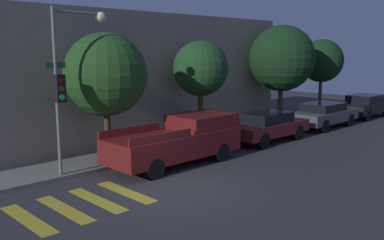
# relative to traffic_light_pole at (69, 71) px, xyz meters

# --- Properties ---
(ground_plane) EXTENTS (60.00, 60.00, 0.00)m
(ground_plane) POSITION_rel_traffic_light_pole_xyz_m (1.59, -3.37, -3.59)
(ground_plane) COLOR #333335
(sidewalk) EXTENTS (26.00, 2.06, 0.14)m
(sidewalk) POSITION_rel_traffic_light_pole_xyz_m (1.59, 0.86, -3.52)
(sidewalk) COLOR slate
(sidewalk) RESTS_ON ground
(building_row) EXTENTS (26.00, 6.00, 5.95)m
(building_row) POSITION_rel_traffic_light_pole_xyz_m (1.59, 5.29, -0.62)
(building_row) COLOR gray
(building_row) RESTS_ON ground
(crosswalk) EXTENTS (3.50, 2.60, 0.00)m
(crosswalk) POSITION_rel_traffic_light_pole_xyz_m (-1.19, -2.57, -3.59)
(crosswalk) COLOR gold
(crosswalk) RESTS_ON ground
(traffic_light_pole) EXTENTS (2.29, 0.56, 5.64)m
(traffic_light_pole) POSITION_rel_traffic_light_pole_xyz_m (0.00, 0.00, 0.00)
(traffic_light_pole) COLOR slate
(traffic_light_pole) RESTS_ON ground
(pickup_truck) EXTENTS (5.38, 2.01, 1.78)m
(pickup_truck) POSITION_rel_traffic_light_pole_xyz_m (3.76, -1.27, -2.67)
(pickup_truck) COLOR maroon
(pickup_truck) RESTS_ON ground
(sedan_near_corner) EXTENTS (4.48, 1.76, 1.39)m
(sedan_near_corner) POSITION_rel_traffic_light_pole_xyz_m (9.36, -1.27, -2.84)
(sedan_near_corner) COLOR maroon
(sedan_near_corner) RESTS_ON ground
(sedan_middle) EXTENTS (4.63, 1.84, 1.38)m
(sedan_middle) POSITION_rel_traffic_light_pole_xyz_m (14.62, -1.27, -2.84)
(sedan_middle) COLOR #4C5156
(sedan_middle) RESTS_ON ground
(sedan_far_end) EXTENTS (4.39, 1.80, 1.45)m
(sedan_far_end) POSITION_rel_traffic_light_pole_xyz_m (19.82, -1.27, -2.82)
(sedan_far_end) COLOR black
(sedan_far_end) RESTS_ON ground
(tree_near_corner) EXTENTS (3.11, 3.11, 4.93)m
(tree_near_corner) POSITION_rel_traffic_light_pole_xyz_m (1.88, 0.72, -0.23)
(tree_near_corner) COLOR #42301E
(tree_near_corner) RESTS_ON ground
(tree_midblock) EXTENTS (2.52, 2.52, 4.70)m
(tree_midblock) POSITION_rel_traffic_light_pole_xyz_m (6.90, 0.72, -0.17)
(tree_midblock) COLOR #4C3823
(tree_midblock) RESTS_ON ground
(tree_far_end) EXTENTS (3.65, 3.65, 5.63)m
(tree_far_end) POSITION_rel_traffic_light_pole_xyz_m (13.29, 0.72, 0.20)
(tree_far_end) COLOR brown
(tree_far_end) RESTS_ON ground
(tree_behind_truck) EXTENTS (2.67, 2.67, 4.93)m
(tree_behind_truck) POSITION_rel_traffic_light_pole_xyz_m (17.67, 0.72, -0.02)
(tree_behind_truck) COLOR brown
(tree_behind_truck) RESTS_ON ground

